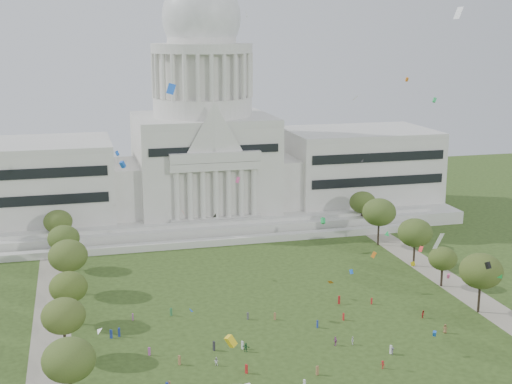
% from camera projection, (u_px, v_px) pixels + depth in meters
% --- Properties ---
extents(ground, '(400.00, 400.00, 0.00)m').
position_uv_depth(ground, '(317.00, 370.00, 131.85)').
color(ground, '#2D4118').
rests_on(ground, ground).
extents(capitol, '(160.00, 64.50, 91.30)m').
position_uv_depth(capitol, '(204.00, 152.00, 234.09)').
color(capitol, beige).
rests_on(capitol, ground).
extents(path_left, '(8.00, 160.00, 0.04)m').
position_uv_depth(path_left, '(51.00, 332.00, 148.41)').
color(path_left, gray).
rests_on(path_left, ground).
extents(path_right, '(8.00, 160.00, 0.04)m').
position_uv_depth(path_right, '(464.00, 291.00, 171.91)').
color(path_right, gray).
rests_on(path_right, ground).
extents(row_tree_l_1, '(8.86, 8.86, 12.59)m').
position_uv_depth(row_tree_l_1, '(69.00, 360.00, 116.28)').
color(row_tree_l_1, black).
rests_on(row_tree_l_1, ground).
extents(row_tree_l_2, '(8.42, 8.42, 11.97)m').
position_uv_depth(row_tree_l_2, '(63.00, 316.00, 135.27)').
color(row_tree_l_2, black).
rests_on(row_tree_l_2, ground).
extents(row_tree_r_2, '(9.55, 9.55, 13.58)m').
position_uv_depth(row_tree_r_2, '(481.00, 271.00, 156.97)').
color(row_tree_r_2, black).
rests_on(row_tree_r_2, ground).
extents(row_tree_l_3, '(8.12, 8.12, 11.55)m').
position_uv_depth(row_tree_l_3, '(68.00, 287.00, 151.24)').
color(row_tree_l_3, black).
rests_on(row_tree_l_3, ground).
extents(row_tree_r_3, '(7.01, 7.01, 9.98)m').
position_uv_depth(row_tree_r_3, '(443.00, 259.00, 173.69)').
color(row_tree_r_3, black).
rests_on(row_tree_r_3, ground).
extents(row_tree_l_4, '(9.29, 9.29, 13.21)m').
position_uv_depth(row_tree_l_4, '(68.00, 256.00, 168.44)').
color(row_tree_l_4, black).
rests_on(row_tree_l_4, ground).
extents(row_tree_r_4, '(9.19, 9.19, 13.06)m').
position_uv_depth(row_tree_r_4, '(415.00, 233.00, 187.96)').
color(row_tree_r_4, black).
rests_on(row_tree_r_4, ground).
extents(row_tree_l_5, '(8.33, 8.33, 11.85)m').
position_uv_depth(row_tree_l_5, '(64.00, 238.00, 185.93)').
color(row_tree_l_5, black).
rests_on(row_tree_l_5, ground).
extents(row_tree_r_5, '(9.82, 9.82, 13.96)m').
position_uv_depth(row_tree_r_5, '(379.00, 212.00, 206.53)').
color(row_tree_r_5, black).
rests_on(row_tree_r_5, ground).
extents(row_tree_l_6, '(8.19, 8.19, 11.64)m').
position_uv_depth(row_tree_l_6, '(58.00, 222.00, 202.66)').
color(row_tree_l_6, black).
rests_on(row_tree_l_6, ground).
extents(row_tree_r_6, '(8.42, 8.42, 11.97)m').
position_uv_depth(row_tree_r_6, '(363.00, 202.00, 224.38)').
color(row_tree_r_6, black).
rests_on(row_tree_r_6, ground).
extents(person_0, '(1.15, 1.10, 1.99)m').
position_uv_depth(person_0, '(445.00, 329.00, 147.88)').
color(person_0, olive).
rests_on(person_0, ground).
extents(person_2, '(1.00, 0.92, 1.75)m').
position_uv_depth(person_2, '(423.00, 314.00, 155.65)').
color(person_2, '#B21E1E').
rests_on(person_2, ground).
extents(person_3, '(0.91, 1.15, 1.58)m').
position_uv_depth(person_3, '(383.00, 365.00, 132.47)').
color(person_3, '#B21E1E').
rests_on(person_3, ground).
extents(person_4, '(0.84, 1.22, 1.91)m').
position_uv_depth(person_4, '(335.00, 341.00, 142.11)').
color(person_4, '#994C8C').
rests_on(person_4, ground).
extents(person_5, '(1.73, 1.57, 1.81)m').
position_uv_depth(person_5, '(246.00, 347.00, 139.37)').
color(person_5, '#33723F').
rests_on(person_5, ground).
extents(person_8, '(0.92, 0.85, 1.62)m').
position_uv_depth(person_8, '(216.00, 361.00, 133.69)').
color(person_8, silver).
rests_on(person_8, ground).
extents(person_9, '(0.88, 1.11, 1.52)m').
position_uv_depth(person_9, '(393.00, 351.00, 138.05)').
color(person_9, '#4C4C51').
rests_on(person_9, ground).
extents(person_10, '(0.81, 1.09, 1.66)m').
position_uv_depth(person_10, '(353.00, 341.00, 142.55)').
color(person_10, silver).
rests_on(person_10, ground).
extents(distant_crowd, '(59.92, 38.89, 1.92)m').
position_uv_depth(distant_crowd, '(229.00, 344.00, 140.95)').
color(distant_crowd, '#994C8C').
rests_on(distant_crowd, ground).
extents(kite_swarm, '(82.48, 104.80, 62.40)m').
position_uv_depth(kite_swarm, '(315.00, 223.00, 136.47)').
color(kite_swarm, orange).
rests_on(kite_swarm, ground).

